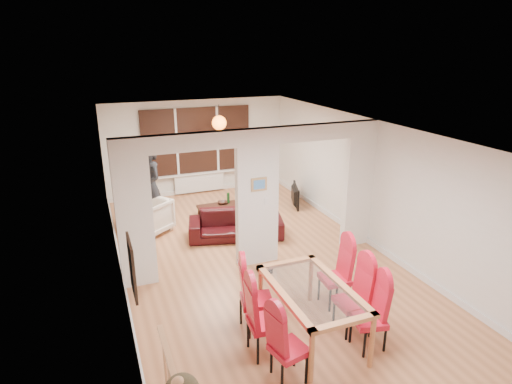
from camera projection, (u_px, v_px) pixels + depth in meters
floor at (257, 261)px, 8.29m from camera, size 5.00×9.00×0.01m
room_walls at (257, 198)px, 7.87m from camera, size 5.00×9.00×2.60m
divider_wall at (257, 198)px, 7.87m from camera, size 5.00×0.18×2.60m
bay_window_blinds at (197, 141)px, 11.71m from camera, size 3.00×0.08×1.80m
radiator at (199, 183)px, 12.06m from camera, size 1.40×0.08×0.50m
pendant_light at (219, 123)px, 10.60m from camera, size 0.36×0.36×0.36m
wall_poster at (132, 268)px, 4.80m from camera, size 0.04×0.52×0.67m
pillar_photo at (259, 184)px, 7.68m from camera, size 0.30×0.03×0.25m
dining_table at (311, 313)px, 6.01m from camera, size 0.97×1.73×0.81m
dining_chair_la at (289, 344)px, 5.22m from camera, size 0.48×0.48×1.02m
dining_chair_lb at (266, 317)px, 5.66m from camera, size 0.48×0.48×1.11m
dining_chair_lc at (257, 295)px, 6.15m from camera, size 0.53×0.53×1.11m
dining_chair_ra at (369, 315)px, 5.78m from camera, size 0.49×0.49×1.02m
dining_chair_rb at (352, 298)px, 6.13m from camera, size 0.44×0.44×1.08m
dining_chair_rc at (335, 274)px, 6.76m from camera, size 0.46×0.46×1.07m
sofa at (236, 224)px, 9.26m from camera, size 2.14×1.27×0.59m
armchair at (148, 216)px, 9.45m from camera, size 1.16×1.17×0.77m
person at (151, 187)px, 9.67m from camera, size 0.79×0.64×1.88m
television at (292, 195)px, 11.13m from camera, size 0.93×0.43×0.54m
coffee_table at (221, 210)px, 10.52m from camera, size 1.09×0.56×0.25m
bottle at (228, 198)px, 10.61m from camera, size 0.07×0.07×0.28m
bowl at (223, 203)px, 10.59m from camera, size 0.24×0.24×0.06m
shoes at (264, 270)px, 7.88m from camera, size 0.23×0.24×0.09m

